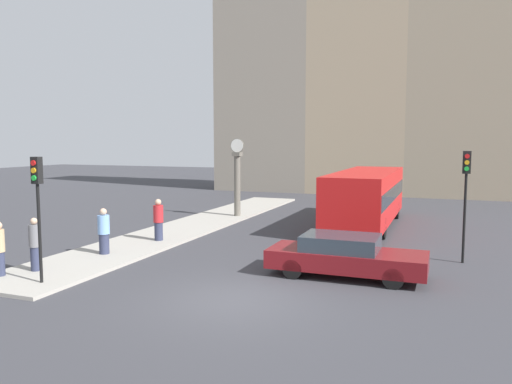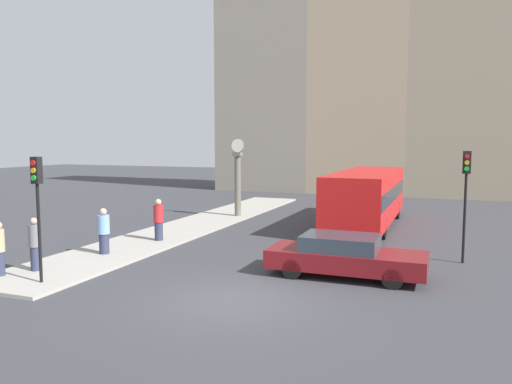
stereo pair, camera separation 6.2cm
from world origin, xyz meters
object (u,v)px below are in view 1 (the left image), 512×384
object	(u,v)px
traffic_light_far	(466,183)
street_clock	(237,179)
traffic_light_near	(38,193)
pedestrian_blue_stripe	(104,232)
pedestrian_grey_jacket	(35,244)
bus_distant	(366,195)
sedan_car	(345,256)
pedestrian_red_top	(158,220)

from	to	relation	value
traffic_light_far	street_clock	xyz separation A→B (m)	(-11.18, 6.58, -0.61)
traffic_light_near	pedestrian_blue_stripe	distance (m)	4.13
traffic_light_near	pedestrian_grey_jacket	size ratio (longest dim) A/B	2.16
traffic_light_far	street_clock	world-z (taller)	street_clock
bus_distant	street_clock	distance (m)	6.97
traffic_light_far	pedestrian_blue_stripe	size ratio (longest dim) A/B	2.31
bus_distant	pedestrian_blue_stripe	size ratio (longest dim) A/B	5.92
traffic_light_far	pedestrian_grey_jacket	size ratio (longest dim) A/B	2.28
traffic_light_near	traffic_light_far	world-z (taller)	traffic_light_far
pedestrian_blue_stripe	sedan_car	bearing A→B (deg)	2.97
sedan_car	pedestrian_red_top	world-z (taller)	pedestrian_red_top
traffic_light_near	pedestrian_red_top	world-z (taller)	traffic_light_near
traffic_light_near	street_clock	world-z (taller)	street_clock
traffic_light_near	pedestrian_red_top	bearing A→B (deg)	91.41
bus_distant	pedestrian_red_top	bearing A→B (deg)	-135.64
pedestrian_blue_stripe	pedestrian_grey_jacket	bearing A→B (deg)	-100.43
street_clock	pedestrian_blue_stripe	distance (m)	10.31
bus_distant	pedestrian_grey_jacket	size ratio (longest dim) A/B	5.85
pedestrian_grey_jacket	bus_distant	bearing A→B (deg)	56.76
bus_distant	traffic_light_near	world-z (taller)	traffic_light_near
street_clock	pedestrian_grey_jacket	world-z (taller)	street_clock
traffic_light_near	street_clock	size ratio (longest dim) A/B	0.86
traffic_light_far	street_clock	bearing A→B (deg)	149.51
sedan_car	bus_distant	world-z (taller)	bus_distant
pedestrian_blue_stripe	pedestrian_grey_jacket	xyz separation A→B (m)	(-0.50, -2.71, 0.02)
traffic_light_near	street_clock	bearing A→B (deg)	89.25
bus_distant	pedestrian_blue_stripe	bearing A→B (deg)	-128.08
traffic_light_near	pedestrian_blue_stripe	bearing A→B (deg)	100.27
traffic_light_near	traffic_light_far	bearing A→B (deg)	32.73
bus_distant	pedestrian_blue_stripe	xyz separation A→B (m)	(-7.79, -9.94, -0.63)
pedestrian_red_top	pedestrian_grey_jacket	distance (m)	5.61
street_clock	pedestrian_blue_stripe	size ratio (longest dim) A/B	2.54
pedestrian_grey_jacket	street_clock	bearing A→B (deg)	84.05
traffic_light_far	pedestrian_red_top	distance (m)	11.68
traffic_light_near	pedestrian_grey_jacket	bearing A→B (deg)	140.23
bus_distant	pedestrian_red_top	xyz separation A→B (m)	(-7.29, -7.13, -0.59)
pedestrian_blue_stripe	pedestrian_red_top	bearing A→B (deg)	79.81
street_clock	pedestrian_grey_jacket	xyz separation A→B (m)	(-1.34, -12.91, -1.17)
pedestrian_blue_stripe	traffic_light_far	bearing A→B (deg)	16.77
traffic_light_far	sedan_car	bearing A→B (deg)	-137.19
sedan_car	traffic_light_far	world-z (taller)	traffic_light_far
traffic_light_far	pedestrian_red_top	world-z (taller)	traffic_light_far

